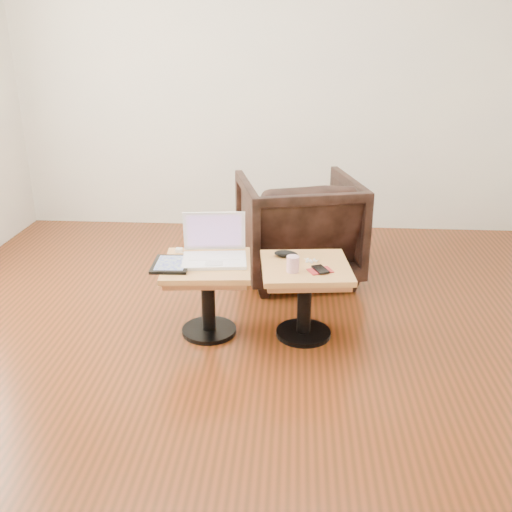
# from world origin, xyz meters

# --- Properties ---
(room_shell) EXTENTS (4.52, 4.52, 2.71)m
(room_shell) POSITION_xyz_m (0.00, 0.00, 1.35)
(room_shell) COLOR #3E1F0C
(room_shell) RESTS_ON ground
(side_table_left) EXTENTS (0.54, 0.54, 0.45)m
(side_table_left) POSITION_xyz_m (-0.26, 0.18, 0.34)
(side_table_left) COLOR black
(side_table_left) RESTS_ON ground
(side_table_right) EXTENTS (0.55, 0.55, 0.45)m
(side_table_right) POSITION_xyz_m (0.31, 0.19, 0.34)
(side_table_right) COLOR black
(side_table_right) RESTS_ON ground
(laptop) EXTENTS (0.40, 0.33, 0.26)m
(laptop) POSITION_xyz_m (-0.23, 0.24, 0.51)
(laptop) COLOR white
(laptop) RESTS_ON side_table_left
(tablet) EXTENTS (0.22, 0.27, 0.02)m
(tablet) POSITION_xyz_m (-0.46, 0.12, 0.46)
(tablet) COLOR black
(tablet) RESTS_ON side_table_left
(charging_adapter) EXTENTS (0.04, 0.04, 0.02)m
(charging_adapter) POSITION_xyz_m (-0.46, 0.34, 0.47)
(charging_adapter) COLOR white
(charging_adapter) RESTS_ON side_table_left
(glasses_case) EXTENTS (0.15, 0.09, 0.04)m
(glasses_case) POSITION_xyz_m (0.19, 0.30, 0.48)
(glasses_case) COLOR black
(glasses_case) RESTS_ON side_table_right
(striped_cup) EXTENTS (0.08, 0.08, 0.09)m
(striped_cup) POSITION_xyz_m (0.23, 0.09, 0.50)
(striped_cup) COLOR #BB537A
(striped_cup) RESTS_ON side_table_right
(earbuds_tangle) EXTENTS (0.08, 0.06, 0.02)m
(earbuds_tangle) POSITION_xyz_m (0.34, 0.24, 0.46)
(earbuds_tangle) COLOR white
(earbuds_tangle) RESTS_ON side_table_right
(phone_on_sleeve) EXTENTS (0.15, 0.13, 0.02)m
(phone_on_sleeve) POSITION_xyz_m (0.39, 0.10, 0.46)
(phone_on_sleeve) COLOR maroon
(phone_on_sleeve) RESTS_ON side_table_right
(armchair) EXTENTS (0.98, 0.99, 0.75)m
(armchair) POSITION_xyz_m (0.26, 1.09, 0.38)
(armchair) COLOR black
(armchair) RESTS_ON ground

